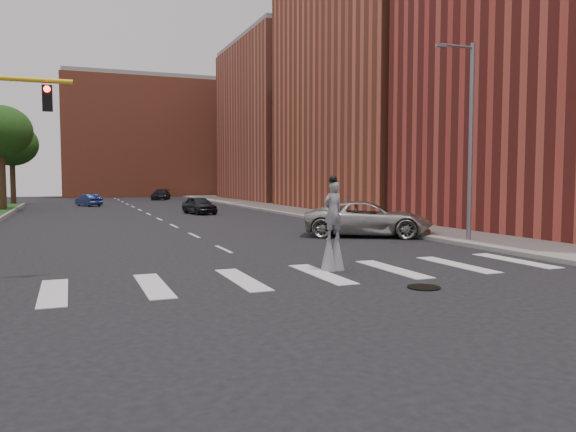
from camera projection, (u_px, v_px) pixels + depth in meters
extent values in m
plane|color=black|center=(295.00, 283.00, 16.10)|extent=(160.00, 160.00, 0.00)
cube|color=gray|center=(323.00, 215.00, 43.86)|extent=(5.00, 90.00, 0.18)
cylinder|color=black|center=(424.00, 287.00, 15.33)|extent=(0.90, 0.90, 0.04)
cube|color=#B65539|center=(395.00, 78.00, 51.12)|extent=(16.00, 22.00, 24.00)
cube|color=#B35842|center=(296.00, 124.00, 73.57)|extent=(16.00, 22.00, 20.00)
cube|color=#B65539|center=(148.00, 140.00, 90.15)|extent=(26.00, 14.00, 18.00)
cylinder|color=slate|center=(471.00, 144.00, 25.35)|extent=(0.20, 0.20, 9.00)
cylinder|color=slate|center=(458.00, 46.00, 24.76)|extent=(1.80, 0.12, 0.12)
cube|color=slate|center=(441.00, 46.00, 24.44)|extent=(0.50, 0.18, 0.12)
cube|color=black|center=(47.00, 98.00, 16.17)|extent=(0.28, 0.18, 0.75)
cylinder|color=#FF0C0C|center=(47.00, 89.00, 16.06)|extent=(0.18, 0.06, 0.18)
cylinder|color=#382516|center=(337.00, 255.00, 18.29)|extent=(0.07, 0.07, 1.01)
cylinder|color=#382516|center=(329.00, 255.00, 18.12)|extent=(0.07, 0.07, 1.01)
cone|color=slate|center=(337.00, 251.00, 18.28)|extent=(0.52, 0.52, 1.26)
cone|color=slate|center=(329.00, 251.00, 18.11)|extent=(0.52, 0.52, 1.26)
imported|color=slate|center=(333.00, 211.00, 18.11)|extent=(0.76, 0.57, 1.88)
sphere|color=black|center=(333.00, 180.00, 18.04)|extent=(0.26, 0.26, 0.26)
cylinder|color=black|center=(333.00, 181.00, 18.04)|extent=(0.34, 0.34, 0.02)
cube|color=yellow|center=(330.00, 194.00, 18.19)|extent=(0.22, 0.05, 0.10)
imported|color=#A6A49C|center=(368.00, 219.00, 28.64)|extent=(7.08, 5.77, 1.79)
imported|color=black|center=(199.00, 205.00, 45.87)|extent=(2.44, 4.49, 1.45)
imported|color=navy|center=(89.00, 200.00, 58.16)|extent=(2.73, 4.02, 1.25)
imported|color=black|center=(161.00, 194.00, 74.36)|extent=(3.46, 5.23, 1.41)
cylinder|color=#382516|center=(3.00, 179.00, 48.37)|extent=(0.56, 0.56, 5.68)
ellipsoid|color=#14330F|center=(1.00, 131.00, 48.08)|extent=(5.17, 5.17, 4.40)
cylinder|color=#382516|center=(13.00, 181.00, 60.41)|extent=(0.56, 0.56, 5.17)
ellipsoid|color=#14330F|center=(12.00, 144.00, 60.14)|extent=(5.44, 5.44, 4.62)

